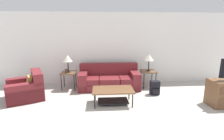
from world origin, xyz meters
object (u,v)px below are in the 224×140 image
object	(u,v)px
side_table_right	(148,72)
coffee_table	(113,93)
table_lamp_right	(149,58)
backpack	(155,88)
couch	(109,80)
side_table_left	(69,74)
armchair	(27,89)
table_lamp_left	(68,59)

from	to	relation	value
side_table_right	coffee_table	bearing A→B (deg)	-134.95
table_lamp_right	backpack	bearing A→B (deg)	-89.43
side_table_right	backpack	world-z (taller)	side_table_right
couch	side_table_left	size ratio (longest dim) A/B	3.53
armchair	table_lamp_left	world-z (taller)	table_lamp_left
side_table_right	backpack	xyz separation A→B (m)	(0.01, -0.76, -0.31)
couch	coffee_table	xyz separation A→B (m)	(0.03, -1.36, 0.02)
side_table_left	couch	bearing A→B (deg)	0.21
couch	table_lamp_right	distance (m)	1.57
table_lamp_right	couch	bearing A→B (deg)	179.79
couch	armchair	size ratio (longest dim) A/B	1.60
side_table_right	table_lamp_right	size ratio (longest dim) A/B	1.00
couch	backpack	xyz separation A→B (m)	(1.39, -0.77, -0.08)
coffee_table	backpack	size ratio (longest dim) A/B	2.54
couch	backpack	size ratio (longest dim) A/B	4.74
couch	table_lamp_left	size ratio (longest dim) A/B	3.54
couch	backpack	bearing A→B (deg)	-28.98
table_lamp_left	backpack	bearing A→B (deg)	-15.41
coffee_table	table_lamp_right	size ratio (longest dim) A/B	1.89
armchair	table_lamp_left	bearing A→B (deg)	35.57
table_lamp_left	backpack	xyz separation A→B (m)	(2.77, -0.76, -0.83)
backpack	side_table_left	bearing A→B (deg)	164.59
coffee_table	side_table_right	xyz separation A→B (m)	(1.35, 1.35, 0.21)
coffee_table	table_lamp_right	distance (m)	2.05
couch	table_lamp_right	size ratio (longest dim) A/B	3.54
side_table_left	table_lamp_right	xyz separation A→B (m)	(2.76, -0.00, 0.52)
side_table_left	table_lamp_left	bearing A→B (deg)	-71.57
table_lamp_right	coffee_table	bearing A→B (deg)	-134.95
backpack	coffee_table	bearing A→B (deg)	-156.50
side_table_right	table_lamp_right	world-z (taller)	table_lamp_right
coffee_table	backpack	world-z (taller)	backpack
table_lamp_right	side_table_right	bearing A→B (deg)	71.57
side_table_left	backpack	distance (m)	2.89
armchair	side_table_left	distance (m)	1.37
side_table_right	armchair	bearing A→B (deg)	-168.52
side_table_left	side_table_right	distance (m)	2.76
side_table_left	coffee_table	bearing A→B (deg)	-43.87
side_table_right	table_lamp_left	xyz separation A→B (m)	(-2.76, -0.00, 0.52)
couch	armchair	distance (m)	2.60
couch	table_lamp_right	bearing A→B (deg)	-0.21
coffee_table	table_lamp_right	world-z (taller)	table_lamp_right
side_table_right	backpack	bearing A→B (deg)	-89.43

